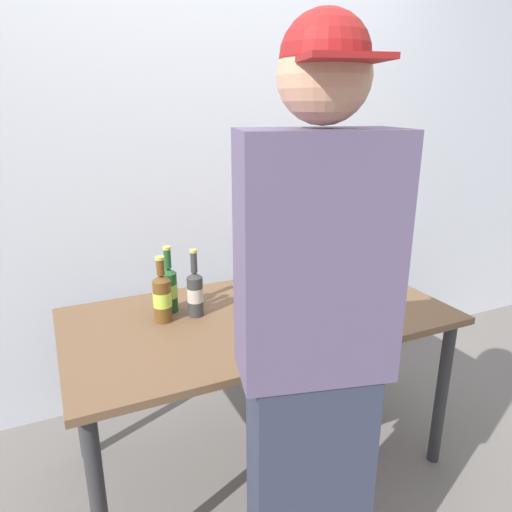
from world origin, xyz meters
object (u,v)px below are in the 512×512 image
object	(u,v)px
beer_bottle_dark	(169,287)
person_figure	(313,359)
beer_bottle_amber	(195,292)
coffee_mug	(353,289)
laptop	(294,295)
beer_bottle_green	(162,296)

from	to	relation	value
beer_bottle_dark	person_figure	xyz separation A→B (m)	(0.16, -0.85, 0.08)
beer_bottle_amber	beer_bottle_dark	bearing A→B (deg)	134.78
coffee_mug	beer_bottle_dark	bearing A→B (deg)	165.09
laptop	beer_bottle_green	world-z (taller)	beer_bottle_green
beer_bottle_amber	person_figure	bearing A→B (deg)	-84.03
beer_bottle_green	beer_bottle_dark	size ratio (longest dim) A/B	0.96
beer_bottle_dark	beer_bottle_green	bearing A→B (deg)	-120.89
laptop	beer_bottle_dark	world-z (taller)	beer_bottle_dark
laptop	beer_bottle_amber	world-z (taller)	beer_bottle_amber
coffee_mug	person_figure	bearing A→B (deg)	-133.15
beer_bottle_dark	person_figure	size ratio (longest dim) A/B	0.16
beer_bottle_amber	person_figure	size ratio (longest dim) A/B	0.16
person_figure	coffee_mug	world-z (taller)	person_figure
laptop	person_figure	size ratio (longest dim) A/B	0.22
beer_bottle_amber	person_figure	xyz separation A→B (m)	(0.08, -0.77, 0.08)
person_figure	laptop	bearing A→B (deg)	64.17
beer_bottle_dark	beer_bottle_amber	xyz separation A→B (m)	(0.08, -0.08, -0.00)
laptop	beer_bottle_amber	size ratio (longest dim) A/B	1.35
laptop	person_figure	xyz separation A→B (m)	(-0.34, -0.70, 0.14)
laptop	beer_bottle_dark	size ratio (longest dim) A/B	1.36
beer_bottle_green	person_figure	xyz separation A→B (m)	(0.21, -0.77, 0.08)
beer_bottle_green	laptop	bearing A→B (deg)	-7.72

